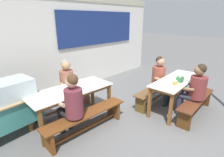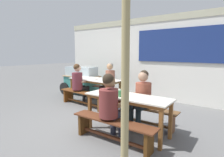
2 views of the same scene
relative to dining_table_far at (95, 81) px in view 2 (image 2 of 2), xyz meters
name	(u,v)px [view 2 (image 2 of 2)]	position (x,y,z in m)	size (l,w,h in m)	color
ground_plane	(95,120)	(1.07, -1.17, -0.68)	(40.00, 40.00, 0.00)	slate
backdrop_wall	(151,56)	(1.11, 1.64, 0.78)	(7.52, 0.23, 2.78)	silver
dining_table_far	(95,81)	(0.00, 0.00, 0.00)	(1.75, 0.80, 0.76)	silver
dining_table_near	(128,100)	(2.06, -1.29, -0.01)	(1.72, 0.66, 0.76)	silver
bench_far_back	(106,91)	(0.02, 0.50, -0.40)	(1.72, 0.32, 0.42)	brown
bench_far_front	(83,96)	(-0.02, -0.50, -0.39)	(1.77, 0.39, 0.42)	brown
bench_near_back	(139,113)	(2.04, -0.79, -0.40)	(1.68, 0.35, 0.42)	brown
bench_near_front	(113,128)	(2.08, -1.80, -0.40)	(1.63, 0.36, 0.42)	#572C19
food_cart	(81,79)	(-1.17, 0.51, -0.07)	(1.71, 0.83, 1.06)	teal
person_right_near_table	(142,95)	(2.13, -0.85, 0.01)	(0.47, 0.54, 1.22)	#1D292F
person_center_facing	(109,80)	(0.23, 0.42, 0.02)	(0.42, 0.58, 1.27)	#443334
person_near_front	(110,103)	(1.98, -1.74, 0.02)	(0.48, 0.55, 1.23)	#313345
person_left_back_turned	(79,81)	(-0.27, -0.42, 0.02)	(0.43, 0.56, 1.25)	black
tissue_box	(119,93)	(1.94, -1.41, 0.13)	(0.15, 0.13, 0.14)	#327A44
condiment_jar	(109,92)	(1.69, -1.42, 0.12)	(0.09, 0.09, 0.10)	gold
soup_bowl	(96,79)	(0.13, -0.10, 0.10)	(0.12, 0.12, 0.04)	silver
wooden_support_post	(125,85)	(2.77, -2.46, 0.53)	(0.10, 0.10, 2.43)	tan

